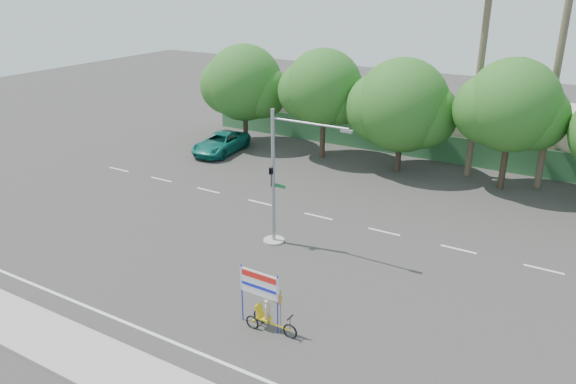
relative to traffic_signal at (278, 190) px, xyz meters
The scene contains 13 objects.
ground 5.40m from the traffic_signal, 61.13° to the right, with size 120.00×120.00×0.00m, color #33302D.
fence 17.76m from the traffic_signal, 82.85° to the left, with size 38.00×0.08×2.00m, color #336B3D.
building_left 23.38m from the traffic_signal, 109.52° to the left, with size 12.00×8.00×4.00m, color #BCAC95.
building_right 24.29m from the traffic_signal, 65.15° to the left, with size 14.00×8.00×3.60m, color #BCAC95.
tree_far_left 18.45m from the traffic_signal, 130.22° to the left, with size 7.14×6.00×7.96m.
tree_left 14.99m from the traffic_signal, 109.08° to the left, with size 6.66×5.60×8.07m.
tree_center 14.15m from the traffic_signal, 85.33° to the left, with size 7.62×6.40×7.85m.
tree_right 16.38m from the traffic_signal, 59.83° to the left, with size 6.90×5.80×8.36m.
palm_tall 20.04m from the traffic_signal, 56.69° to the left, with size 3.73×3.79×17.45m.
palm_short 17.56m from the traffic_signal, 69.84° to the left, with size 3.73×3.79×14.45m.
traffic_signal is the anchor object (origin of this frame).
trike_billboard 7.72m from the traffic_signal, 62.32° to the right, with size 2.60×0.60×2.55m.
pickup_truck 16.41m from the traffic_signal, 137.65° to the left, with size 2.55×5.53×1.54m, color #0E6759.
Camera 1 is at (11.56, -18.12, 13.03)m, focal length 35.00 mm.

